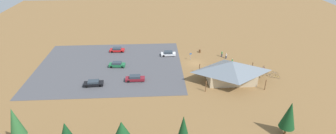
# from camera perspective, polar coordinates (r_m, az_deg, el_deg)

# --- Properties ---
(ground) EXTENTS (160.00, 160.00, 0.00)m
(ground) POSITION_cam_1_polar(r_m,az_deg,el_deg) (74.26, 5.76, 0.77)
(ground) COLOR olive
(ground) RESTS_ON ground
(parking_lot_asphalt) EXTENTS (39.10, 31.05, 0.05)m
(parking_lot_asphalt) POSITION_cam_1_polar(r_m,az_deg,el_deg) (74.01, -12.42, 0.15)
(parking_lot_asphalt) COLOR #4C4C51
(parking_lot_asphalt) RESTS_ON ground
(bike_pavilion) EXTENTS (14.37, 9.33, 5.38)m
(bike_pavilion) POSITION_cam_1_polar(r_m,az_deg,el_deg) (65.64, 13.52, -0.60)
(bike_pavilion) COLOR #C6B28E
(bike_pavilion) RESTS_ON ground
(trash_bin) EXTENTS (0.60, 0.60, 0.90)m
(trash_bin) POSITION_cam_1_polar(r_m,az_deg,el_deg) (81.11, 6.86, 3.44)
(trash_bin) COLOR brown
(trash_bin) RESTS_ON ground
(lot_sign) EXTENTS (0.56, 0.08, 2.20)m
(lot_sign) POSITION_cam_1_polar(r_m,az_deg,el_deg) (75.63, 4.88, 2.51)
(lot_sign) COLOR #99999E
(lot_sign) RESTS_ON ground
(pine_west) EXTENTS (2.75, 2.75, 7.07)m
(pine_west) POSITION_cam_1_polar(r_m,az_deg,el_deg) (51.33, 24.70, -9.41)
(pine_west) COLOR brown
(pine_west) RESTS_ON ground
(pine_far_west) EXTENTS (2.48, 2.48, 7.94)m
(pine_far_west) POSITION_cam_1_polar(r_m,az_deg,el_deg) (42.70, 3.32, -13.55)
(pine_far_west) COLOR brown
(pine_far_west) RESTS_ON ground
(pine_far_east) EXTENTS (2.56, 2.56, 8.18)m
(pine_far_east) POSITION_cam_1_polar(r_m,az_deg,el_deg) (50.19, -30.09, -10.33)
(pine_far_east) COLOR brown
(pine_far_east) RESTS_ON ground
(pine_east) EXTENTS (3.92, 3.92, 7.41)m
(pine_east) POSITION_cam_1_polar(r_m,az_deg,el_deg) (42.69, -9.85, -13.91)
(pine_east) COLOR brown
(pine_east) RESTS_ON ground
(bicycle_yellow_yard_left) EXTENTS (1.58, 0.91, 0.85)m
(bicycle_yellow_yard_left) POSITION_cam_1_polar(r_m,az_deg,el_deg) (71.77, 22.31, -1.95)
(bicycle_yellow_yard_left) COLOR black
(bicycle_yellow_yard_left) RESTS_ON ground
(bicycle_blue_near_porch) EXTENTS (0.73, 1.71, 0.85)m
(bicycle_blue_near_porch) POSITION_cam_1_polar(r_m,az_deg,el_deg) (71.89, 20.94, -1.64)
(bicycle_blue_near_porch) COLOR black
(bicycle_blue_near_porch) RESTS_ON ground
(bicycle_orange_yard_center) EXTENTS (0.48, 1.67, 0.76)m
(bicycle_orange_yard_center) POSITION_cam_1_polar(r_m,az_deg,el_deg) (73.43, 20.29, -0.93)
(bicycle_orange_yard_center) COLOR black
(bicycle_orange_yard_center) RESTS_ON ground
(bicycle_white_back_row) EXTENTS (1.40, 1.17, 0.85)m
(bicycle_white_back_row) POSITION_cam_1_polar(r_m,az_deg,el_deg) (73.46, 22.05, -1.23)
(bicycle_white_back_row) COLOR black
(bicycle_white_back_row) RESTS_ON ground
(bicycle_black_mid_cluster) EXTENTS (0.48, 1.73, 0.91)m
(bicycle_black_mid_cluster) POSITION_cam_1_polar(r_m,az_deg,el_deg) (71.97, 19.60, -1.36)
(bicycle_black_mid_cluster) COLOR black
(bicycle_black_mid_cluster) RESTS_ON ground
(bicycle_green_by_bin) EXTENTS (1.03, 1.44, 0.80)m
(bicycle_green_by_bin) POSITION_cam_1_polar(r_m,az_deg,el_deg) (73.62, 17.45, -0.38)
(bicycle_green_by_bin) COLOR black
(bicycle_green_by_bin) RESTS_ON ground
(bicycle_purple_trailside) EXTENTS (0.48, 1.76, 0.88)m
(bicycle_purple_trailside) POSITION_cam_1_polar(r_m,az_deg,el_deg) (75.04, 19.99, -0.23)
(bicycle_purple_trailside) COLOR black
(bicycle_purple_trailside) RESTS_ON ground
(bicycle_red_lone_east) EXTENTS (1.72, 0.53, 0.84)m
(bicycle_red_lone_east) POSITION_cam_1_polar(r_m,az_deg,el_deg) (73.67, 18.93, -0.58)
(bicycle_red_lone_east) COLOR black
(bicycle_red_lone_east) RESTS_ON ground
(bicycle_teal_edge_north) EXTENTS (1.07, 1.37, 0.80)m
(bicycle_teal_edge_north) POSITION_cam_1_polar(r_m,az_deg,el_deg) (74.53, 14.84, 0.34)
(bicycle_teal_edge_north) COLOR black
(bicycle_teal_edge_north) RESTS_ON ground
(car_black_near_entry) EXTENTS (4.67, 2.12, 1.33)m
(car_black_near_entry) POSITION_cam_1_polar(r_m,az_deg,el_deg) (65.48, -15.76, -3.37)
(car_black_near_entry) COLOR black
(car_black_near_entry) RESTS_ON parking_lot_asphalt
(car_red_front_row) EXTENTS (4.42, 2.02, 1.34)m
(car_red_front_row) POSITION_cam_1_polar(r_m,az_deg,el_deg) (82.35, -10.92, 3.70)
(car_red_front_row) COLOR red
(car_red_front_row) RESTS_ON parking_lot_asphalt
(car_white_end_stall) EXTENTS (4.28, 1.81, 1.39)m
(car_white_end_stall) POSITION_cam_1_polar(r_m,az_deg,el_deg) (78.15, 0.08, 2.92)
(car_white_end_stall) COLOR white
(car_white_end_stall) RESTS_ON parking_lot_asphalt
(car_maroon_aisle_side) EXTENTS (4.71, 1.76, 1.46)m
(car_maroon_aisle_side) POSITION_cam_1_polar(r_m,az_deg,el_deg) (65.47, -7.11, -2.42)
(car_maroon_aisle_side) COLOR maroon
(car_maroon_aisle_side) RESTS_ON parking_lot_asphalt
(car_green_mid_lot) EXTENTS (4.43, 2.03, 1.43)m
(car_green_mid_lot) POSITION_cam_1_polar(r_m,az_deg,el_deg) (72.94, -10.93, 0.54)
(car_green_mid_lot) COLOR #1E6B3D
(car_green_mid_lot) RESTS_ON parking_lot_asphalt
(visitor_crossing_yard) EXTENTS (0.36, 0.36, 1.75)m
(visitor_crossing_yard) POSITION_cam_1_polar(r_m,az_deg,el_deg) (75.14, 13.68, 1.20)
(visitor_crossing_yard) COLOR #2D3347
(visitor_crossing_yard) RESTS_ON ground
(visitor_near_lot) EXTENTS (0.36, 0.36, 1.85)m
(visitor_near_lot) POSITION_cam_1_polar(r_m,az_deg,el_deg) (79.12, 11.55, 2.84)
(visitor_near_lot) COLOR #2D3347
(visitor_near_lot) RESTS_ON ground
(visitor_at_bikes) EXTENTS (0.37, 0.36, 1.67)m
(visitor_at_bikes) POSITION_cam_1_polar(r_m,az_deg,el_deg) (78.33, 12.45, 2.41)
(visitor_at_bikes) COLOR #2D3347
(visitor_at_bikes) RESTS_ON ground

